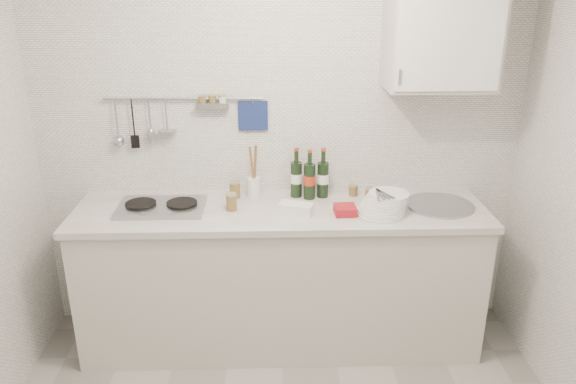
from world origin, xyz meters
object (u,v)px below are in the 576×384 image
Objects in this scene: plate_stack_sink at (384,204)px; wine_bottles at (310,173)px; wall_cabinet at (443,25)px; utensil_crock at (254,185)px; plate_stack_hob at (161,206)px.

plate_stack_sink is 0.50m from wine_bottles.
wall_cabinet is 2.26× the size of wine_bottles.
utensil_crock is at bearing 178.31° from wine_bottles.
plate_stack_sink is 0.90× the size of utensil_crock.
plate_stack_sink is 0.98× the size of wine_bottles.
plate_stack_sink is 0.81m from utensil_crock.
utensil_crock is (-0.34, 0.01, -0.08)m from wine_bottles.
wall_cabinet reaches higher than utensil_crock.
wall_cabinet is 2.16× the size of plate_stack_hob.
wine_bottles is at bearing 175.94° from wall_cabinet.
wall_cabinet is 1.90m from plate_stack_hob.
plate_stack_hob is at bearing -162.60° from utensil_crock.
wine_bottles is at bearing 10.24° from plate_stack_hob.
plate_stack_hob is 1.07× the size of plate_stack_sink.
utensil_crock is (-0.76, 0.27, 0.02)m from plate_stack_sink.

